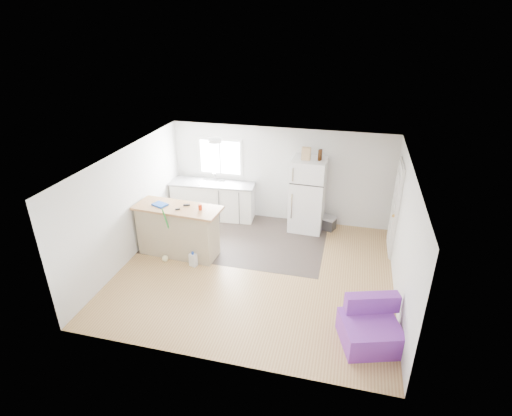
% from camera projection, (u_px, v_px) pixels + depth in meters
% --- Properties ---
extents(room, '(5.51, 5.01, 2.41)m').
position_uv_depth(room, '(256.00, 219.00, 7.77)').
color(room, '#98693F').
rests_on(room, ground).
extents(vinyl_zone, '(4.05, 2.50, 0.00)m').
position_uv_depth(vinyl_zone, '(239.00, 237.00, 9.54)').
color(vinyl_zone, '#372E29').
rests_on(vinyl_zone, floor).
extents(window, '(1.18, 0.06, 0.98)m').
position_uv_depth(window, '(220.00, 157.00, 10.14)').
color(window, white).
rests_on(window, back_wall).
extents(interior_door, '(0.11, 0.92, 2.10)m').
position_uv_depth(interior_door, '(395.00, 209.00, 8.61)').
color(interior_door, white).
rests_on(interior_door, right_wall).
extents(ceiling_fixture, '(0.30, 0.30, 0.07)m').
position_uv_depth(ceiling_fixture, '(215.00, 140.00, 8.59)').
color(ceiling_fixture, white).
rests_on(ceiling_fixture, ceiling).
extents(kitchen_cabinets, '(2.20, 0.83, 1.25)m').
position_uv_depth(kitchen_cabinets, '(213.00, 199.00, 10.34)').
color(kitchen_cabinets, white).
rests_on(kitchen_cabinets, floor).
extents(peninsula, '(1.90, 0.84, 1.14)m').
position_uv_depth(peninsula, '(178.00, 230.00, 8.66)').
color(peninsula, tan).
rests_on(peninsula, floor).
extents(refrigerator, '(0.83, 0.78, 1.80)m').
position_uv_depth(refrigerator, '(308.00, 195.00, 9.58)').
color(refrigerator, white).
rests_on(refrigerator, floor).
extents(cooler, '(0.52, 0.44, 0.33)m').
position_uv_depth(cooler, '(326.00, 222.00, 9.88)').
color(cooler, '#2B2B2D').
rests_on(cooler, floor).
extents(purple_seat, '(1.09, 1.07, 0.72)m').
position_uv_depth(purple_seat, '(370.00, 328.00, 6.38)').
color(purple_seat, purple).
rests_on(purple_seat, floor).
extents(cleaner_jug, '(0.18, 0.15, 0.34)m').
position_uv_depth(cleaner_jug, '(193.00, 260.00, 8.39)').
color(cleaner_jug, silver).
rests_on(cleaner_jug, floor).
extents(mop, '(0.25, 0.35, 1.27)m').
position_uv_depth(mop, '(167.00, 251.00, 8.54)').
color(mop, green).
rests_on(mop, floor).
extents(red_cup, '(0.10, 0.10, 0.12)m').
position_uv_depth(red_cup, '(200.00, 207.00, 8.26)').
color(red_cup, red).
rests_on(red_cup, peninsula).
extents(blue_tray, '(0.36, 0.31, 0.04)m').
position_uv_depth(blue_tray, '(160.00, 205.00, 8.47)').
color(blue_tray, '#1347B7').
rests_on(blue_tray, peninsula).
extents(tool_a, '(0.15, 0.10, 0.03)m').
position_uv_depth(tool_a, '(187.00, 205.00, 8.46)').
color(tool_a, black).
rests_on(tool_a, peninsula).
extents(tool_b, '(0.11, 0.08, 0.03)m').
position_uv_depth(tool_b, '(178.00, 209.00, 8.28)').
color(tool_b, black).
rests_on(tool_b, peninsula).
extents(cardboard_box, '(0.21, 0.12, 0.30)m').
position_uv_depth(cardboard_box, '(306.00, 154.00, 9.07)').
color(cardboard_box, tan).
rests_on(cardboard_box, refrigerator).
extents(bottle_left, '(0.08, 0.08, 0.25)m').
position_uv_depth(bottle_left, '(319.00, 155.00, 9.04)').
color(bottle_left, '#361C09').
rests_on(bottle_left, refrigerator).
extents(bottle_right, '(0.08, 0.08, 0.25)m').
position_uv_depth(bottle_right, '(321.00, 155.00, 9.08)').
color(bottle_right, '#361C09').
rests_on(bottle_right, refrigerator).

